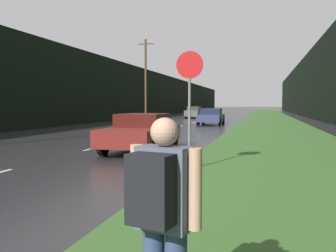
% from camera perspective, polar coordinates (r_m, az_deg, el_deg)
% --- Properties ---
extents(grass_verge, '(6.00, 240.00, 0.02)m').
position_cam_1_polar(grass_verge, '(39.20, 16.14, 0.78)').
color(grass_verge, '#386028').
rests_on(grass_verge, ground_plane).
extents(lane_stripe_c, '(0.12, 3.00, 0.01)m').
position_cam_1_polar(lane_stripe_c, '(15.08, -10.63, -3.19)').
color(lane_stripe_c, silver).
rests_on(lane_stripe_c, ground_plane).
extents(lane_stripe_d, '(0.12, 3.00, 0.01)m').
position_cam_1_polar(lane_stripe_d, '(21.57, -2.56, -1.16)').
color(lane_stripe_d, silver).
rests_on(lane_stripe_d, ground_plane).
extents(lane_stripe_e, '(0.12, 3.00, 0.01)m').
position_cam_1_polar(lane_stripe_e, '(28.31, 1.72, -0.06)').
color(lane_stripe_e, silver).
rests_on(lane_stripe_e, ground_plane).
extents(lane_stripe_f, '(0.12, 3.00, 0.01)m').
position_cam_1_polar(lane_stripe_f, '(35.15, 4.35, 0.61)').
color(lane_stripe_f, silver).
rests_on(lane_stripe_f, ground_plane).
extents(treeline_far_side, '(2.00, 140.00, 6.67)m').
position_cam_1_polar(treeline_far_side, '(51.96, -3.84, 5.19)').
color(treeline_far_side, black).
rests_on(treeline_far_side, ground_plane).
extents(treeline_near_side, '(2.00, 140.00, 8.88)m').
position_cam_1_polar(treeline_near_side, '(49.69, 22.98, 6.29)').
color(treeline_near_side, black).
rests_on(treeline_near_side, ground_plane).
extents(utility_pole_far, '(1.80, 0.24, 8.86)m').
position_cam_1_polar(utility_pole_far, '(39.34, -3.60, 7.56)').
color(utility_pole_far, '#4C3823').
rests_on(utility_pole_far, ground_plane).
extents(stop_sign, '(0.71, 0.07, 3.12)m').
position_cam_1_polar(stop_sign, '(9.29, 3.47, 4.63)').
color(stop_sign, slate).
rests_on(stop_sign, ground_plane).
extents(hitchhiker_with_backpack, '(0.56, 0.46, 1.64)m').
position_cam_1_polar(hitchhiker_with_backpack, '(2.60, -0.94, -14.11)').
color(hitchhiker_with_backpack, navy).
rests_on(hitchhiker_with_backpack, ground_plane).
extents(car_passing_near, '(2.01, 4.41, 1.39)m').
position_cam_1_polar(car_passing_near, '(13.25, -4.23, -0.95)').
color(car_passing_near, maroon).
rests_on(car_passing_near, ground_plane).
extents(car_passing_far, '(2.02, 4.18, 1.41)m').
position_cam_1_polar(car_passing_far, '(31.06, 6.95, 1.53)').
color(car_passing_far, '#2D3856').
rests_on(car_passing_far, ground_plane).
extents(car_oncoming, '(1.83, 4.61, 1.52)m').
position_cam_1_polar(car_oncoming, '(46.09, 4.22, 2.21)').
color(car_oncoming, '#4C514C').
rests_on(car_oncoming, ground_plane).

